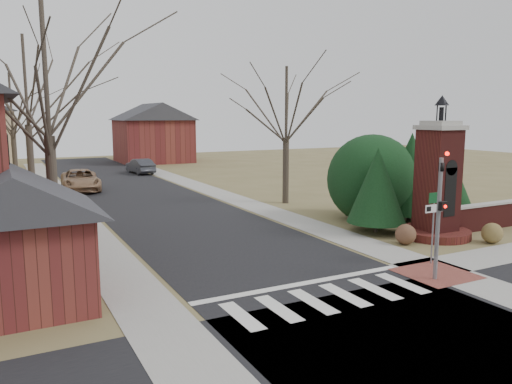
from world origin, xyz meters
TOP-DOWN VIEW (x-y plane):
  - ground at (0.00, 0.00)m, footprint 120.00×120.00m
  - main_street at (0.00, 22.00)m, footprint 8.00×70.00m
  - cross_street at (0.00, -3.00)m, footprint 120.00×8.00m
  - crosswalk_zone at (0.00, 0.80)m, footprint 8.00×2.20m
  - stop_bar at (0.00, 2.30)m, footprint 8.00×0.35m
  - sidewalk_right_main at (5.20, 22.00)m, footprint 2.00×60.00m
  - sidewalk_left at (-5.20, 22.00)m, footprint 2.00×60.00m
  - curb_apron at (4.80, 1.00)m, footprint 2.40×2.40m
  - traffic_signal_pole at (4.30, 0.57)m, footprint 0.28×0.41m
  - sign_post at (5.59, 1.99)m, footprint 0.90×0.07m
  - brick_gate_monument at (9.00, 4.99)m, footprint 3.20×3.20m
  - brick_garden_wall at (13.50, 5.00)m, footprint 7.50×0.50m
  - garage_left at (-8.52, 4.49)m, footprint 4.80×4.80m
  - house_distant_right at (7.99, 47.99)m, footprint 8.80×8.80m
  - evergreen_near at (7.20, 7.00)m, footprint 2.80×2.80m
  - evergreen_mid at (10.50, 8.20)m, footprint 3.40×3.40m
  - evergreen_far at (12.50, 7.20)m, footprint 2.40×2.40m
  - evergreen_mass at (9.00, 9.50)m, footprint 4.80×4.80m
  - bare_tree_0 at (-7.00, 9.00)m, footprint 8.05×8.05m
  - bare_tree_1 at (-7.00, 22.00)m, footprint 8.40×8.40m
  - bare_tree_2 at (-7.50, 35.00)m, footprint 7.35×7.35m
  - bare_tree_3 at (7.50, 16.00)m, footprint 7.00×7.00m
  - pickup_truck at (-3.40, 27.62)m, footprint 3.04×5.85m
  - distant_car at (3.40, 36.50)m, footprint 1.97×4.51m
  - dry_shrub_left at (6.80, 4.60)m, footprint 0.90×0.90m
  - dry_shrub_right at (10.34, 3.00)m, footprint 0.91×0.91m

SIDE VIEW (x-z plane):
  - ground at x=0.00m, z-range 0.00..0.00m
  - main_street at x=0.00m, z-range 0.00..0.01m
  - cross_street at x=0.00m, z-range 0.00..0.01m
  - crosswalk_zone at x=0.00m, z-range 0.00..0.02m
  - stop_bar at x=0.00m, z-range 0.00..0.02m
  - sidewalk_right_main at x=5.20m, z-range 0.00..0.02m
  - sidewalk_left at x=-5.20m, z-range 0.00..0.02m
  - curb_apron at x=4.80m, z-range 0.00..0.02m
  - dry_shrub_left at x=6.80m, z-range 0.00..0.90m
  - dry_shrub_right at x=10.34m, z-range 0.00..0.91m
  - brick_garden_wall at x=13.50m, z-range 0.01..1.31m
  - distant_car at x=3.40m, z-range 0.00..1.44m
  - pickup_truck at x=-3.40m, z-range 0.00..1.58m
  - evergreen_far at x=12.50m, z-range 0.25..3.55m
  - sign_post at x=5.59m, z-range 0.57..3.32m
  - brick_gate_monument at x=9.00m, z-range -1.07..5.40m
  - garage_left at x=-8.52m, z-range 0.09..4.38m
  - evergreen_near at x=7.20m, z-range 0.25..4.35m
  - evergreen_mass at x=9.00m, z-range 0.00..4.80m
  - traffic_signal_pole at x=4.30m, z-range 0.34..4.84m
  - evergreen_mid at x=10.50m, z-range 0.25..4.95m
  - house_distant_right at x=7.99m, z-range 0.00..7.30m
  - bare_tree_3 at x=7.50m, z-range 1.84..11.54m
  - bare_tree_2 at x=-7.50m, z-range 1.93..12.12m
  - bare_tree_0 at x=-7.00m, z-range 2.12..13.27m
  - bare_tree_1 at x=-7.00m, z-range 2.21..13.85m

